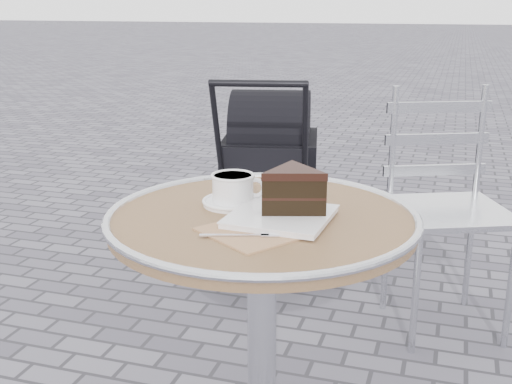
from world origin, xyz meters
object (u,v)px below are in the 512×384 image
(baby_stroller, at_px, (269,174))
(bistro_chair, at_px, (442,180))
(cafe_table, at_px, (262,281))
(cappuccino_set, at_px, (234,191))
(cake_plate_set, at_px, (290,196))

(baby_stroller, bearing_deg, bistro_chair, -39.16)
(cafe_table, distance_m, bistro_chair, 1.15)
(cappuccino_set, xyz_separation_m, baby_stroller, (-0.33, 1.45, -0.35))
(cake_plate_set, relative_size, bistro_chair, 0.38)
(cafe_table, bearing_deg, cake_plate_set, -6.46)
(baby_stroller, bearing_deg, cafe_table, -86.03)
(bistro_chair, distance_m, baby_stroller, 0.91)
(bistro_chair, bearing_deg, baby_stroller, 129.03)
(cake_plate_set, bearing_deg, cappuccino_set, 160.91)
(cafe_table, height_order, cappuccino_set, cappuccino_set)
(cake_plate_set, height_order, bistro_chair, bistro_chair)
(bistro_chair, xyz_separation_m, baby_stroller, (-0.80, 0.41, -0.15))
(cake_plate_set, height_order, baby_stroller, baby_stroller)
(cake_plate_set, bearing_deg, baby_stroller, 110.98)
(bistro_chair, height_order, baby_stroller, baby_stroller)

